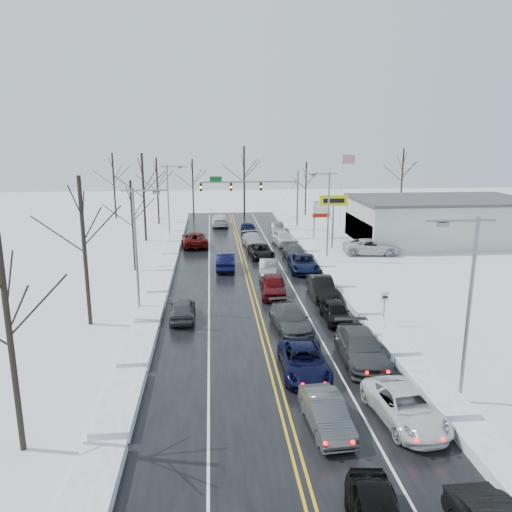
{
  "coord_description": "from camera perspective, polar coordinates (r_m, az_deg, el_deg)",
  "views": [
    {
      "loc": [
        -3.18,
        -38.67,
        12.4
      ],
      "look_at": [
        0.53,
        2.34,
        2.5
      ],
      "focal_mm": 35.0,
      "sensor_mm": 36.0,
      "label": 1
    }
  ],
  "objects": [
    {
      "name": "tires_plus_sign",
      "position": [
        56.83,
        8.86,
        5.87
      ],
      "size": [
        3.2,
        0.34,
        6.0
      ],
      "color": "slate",
      "rests_on": "ground"
    },
    {
      "name": "queued_car_10",
      "position": [
        24.39,
        16.56,
        -17.65
      ],
      "size": [
        2.92,
        5.36,
        1.43
      ],
      "primitive_type": "imported",
      "rotation": [
        0.0,
        0.0,
        0.11
      ],
      "color": "white",
      "rests_on": "ground"
    },
    {
      "name": "queued_car_8",
      "position": [
        65.06,
        -0.82,
        2.53
      ],
      "size": [
        2.13,
        4.47,
        1.47
      ],
      "primitive_type": "imported",
      "rotation": [
        0.0,
        0.0,
        0.09
      ],
      "color": "black",
      "rests_on": "ground"
    },
    {
      "name": "flagpole",
      "position": [
        71.37,
        9.86,
        8.12
      ],
      "size": [
        1.87,
        1.2,
        10.0
      ],
      "color": "silver",
      "rests_on": "ground"
    },
    {
      "name": "queued_car_14",
      "position": [
        47.38,
        5.41,
        -1.71
      ],
      "size": [
        2.9,
        5.7,
        1.54
      ],
      "primitive_type": "imported",
      "rotation": [
        0.0,
        0.0,
        -0.06
      ],
      "color": "black",
      "rests_on": "ground"
    },
    {
      "name": "oncoming_car_1",
      "position": [
        58.24,
        -7.02,
        1.12
      ],
      "size": [
        3.31,
        6.23,
        1.67
      ],
      "primitive_type": "imported",
      "rotation": [
        0.0,
        0.0,
        3.23
      ],
      "color": "#520B0B",
      "rests_on": "ground"
    },
    {
      "name": "oncoming_car_3",
      "position": [
        35.43,
        -8.36,
        -7.11
      ],
      "size": [
        1.78,
        4.32,
        1.47
      ],
      "primitive_type": "imported",
      "rotation": [
        0.0,
        0.0,
        3.15
      ],
      "color": "#404245",
      "rests_on": "ground"
    },
    {
      "name": "snow_bank_left",
      "position": [
        42.74,
        -10.89,
        -3.6
      ],
      "size": [
        1.71,
        72.0,
        0.53
      ],
      "primitive_type": "cube",
      "color": "white",
      "rests_on": "ground"
    },
    {
      "name": "queued_car_3",
      "position": [
        33.24,
        3.95,
        -8.41
      ],
      "size": [
        2.6,
        5.38,
        1.51
      ],
      "primitive_type": "imported",
      "rotation": [
        0.0,
        0.0,
        0.1
      ],
      "color": "#3B3D3F",
      "rests_on": "ground"
    },
    {
      "name": "tree_far_e",
      "position": [
        85.7,
        16.42,
        9.59
      ],
      "size": [
        4.2,
        4.2,
        10.5
      ],
      "color": "#2D231C",
      "rests_on": "ground"
    },
    {
      "name": "tree_left_b",
      "position": [
        34.14,
        -19.24,
        3.64
      ],
      "size": [
        4.0,
        4.0,
        10.0
      ],
      "color": "#2D231C",
      "rests_on": "ground"
    },
    {
      "name": "queued_car_6",
      "position": [
        52.39,
        0.58,
        -0.17
      ],
      "size": [
        2.62,
        5.14,
        1.39
      ],
      "primitive_type": "imported",
      "rotation": [
        0.0,
        0.0,
        0.06
      ],
      "color": "black",
      "rests_on": "ground"
    },
    {
      "name": "streetlight_se",
      "position": [
        24.68,
        22.88,
        -4.27
      ],
      "size": [
        3.2,
        0.25,
        9.0
      ],
      "color": "slate",
      "rests_on": "ground"
    },
    {
      "name": "tree_far_d",
      "position": [
        80.87,
        5.74,
        8.87
      ],
      "size": [
        3.4,
        3.4,
        8.5
      ],
      "color": "#2D231C",
      "rests_on": "ground"
    },
    {
      "name": "parked_car_1",
      "position": [
        60.63,
        14.43,
        1.29
      ],
      "size": [
        2.71,
        5.89,
        1.67
      ],
      "primitive_type": "imported",
      "rotation": [
        0.0,
        0.0,
        0.07
      ],
      "color": "#383A3D",
      "rests_on": "ground"
    },
    {
      "name": "queued_car_5",
      "position": [
        45.58,
        1.36,
        -2.27
      ],
      "size": [
        2.04,
        4.56,
        1.45
      ],
      "primitive_type": "imported",
      "rotation": [
        0.0,
        0.0,
        -0.12
      ],
      "color": "#45484B",
      "rests_on": "ground"
    },
    {
      "name": "streetlight_ne",
      "position": [
        50.5,
        8.06,
        5.32
      ],
      "size": [
        3.2,
        0.25,
        9.0
      ],
      "color": "slate",
      "rests_on": "ground"
    },
    {
      "name": "tree_left_c",
      "position": [
        47.68,
        -14.01,
        5.33
      ],
      "size": [
        3.4,
        3.4,
        8.5
      ],
      "color": "#2D231C",
      "rests_on": "ground"
    },
    {
      "name": "speed_limit_sign",
      "position": [
        34.43,
        14.48,
        -5.15
      ],
      "size": [
        0.55,
        0.09,
        2.35
      ],
      "color": "slate",
      "rests_on": "ground"
    },
    {
      "name": "queued_car_7",
      "position": [
        57.63,
        -0.32,
        1.09
      ],
      "size": [
        2.68,
        5.39,
        1.5
      ],
      "primitive_type": "imported",
      "rotation": [
        0.0,
        0.0,
        0.11
      ],
      "color": "#A7A9AF",
      "rests_on": "ground"
    },
    {
      "name": "dealership_building",
      "position": [
        63.59,
        20.24,
        3.87
      ],
      "size": [
        20.4,
        12.4,
        5.3
      ],
      "color": "beige",
      "rests_on": "ground"
    },
    {
      "name": "tree_left_a",
      "position": [
        21.14,
        -26.71,
        -4.78
      ],
      "size": [
        3.6,
        3.6,
        9.0
      ],
      "color": "#2D231C",
      "rests_on": "ground"
    },
    {
      "name": "queued_car_13",
      "position": [
        39.94,
        7.45,
        -4.69
      ],
      "size": [
        1.85,
        4.96,
        1.62
      ],
      "primitive_type": "imported",
      "rotation": [
        0.0,
        0.0,
        -0.03
      ],
      "color": "black",
      "rests_on": "ground"
    },
    {
      "name": "snow_bank_right",
      "position": [
        43.86,
        9.3,
        -3.09
      ],
      "size": [
        1.71,
        72.0,
        0.53
      ],
      "primitive_type": "cube",
      "color": "white",
      "rests_on": "ground"
    },
    {
      "name": "streetlight_sw",
      "position": [
        35.75,
        -13.29,
        1.72
      ],
      "size": [
        3.2,
        0.25,
        9.0
      ],
      "color": "slate",
      "rests_on": "ground"
    },
    {
      "name": "queued_car_12",
      "position": [
        35.03,
        9.04,
        -7.39
      ],
      "size": [
        1.69,
        4.18,
        1.42
      ],
      "primitive_type": "imported",
      "rotation": [
        0.0,
        0.0,
        -0.0
      ],
      "color": "black",
      "rests_on": "ground"
    },
    {
      "name": "queued_car_15",
      "position": [
        51.69,
        4.48,
        -0.4
      ],
      "size": [
        2.34,
        5.2,
        1.48
      ],
      "primitive_type": "imported",
      "rotation": [
        0.0,
        0.0,
        0.05
      ],
      "color": "#434649",
      "rests_on": "ground"
    },
    {
      "name": "queued_car_11",
      "position": [
        29.44,
        11.85,
        -11.69
      ],
      "size": [
        2.62,
        5.84,
        1.66
      ],
      "primitive_type": "imported",
      "rotation": [
        0.0,
        0.0,
        -0.05
      ],
      "color": "#393C3E",
      "rests_on": "ground"
    },
    {
      "name": "queued_car_4",
      "position": [
        40.06,
        1.98,
        -4.52
      ],
      "size": [
        2.34,
        4.97,
        1.64
      ],
      "primitive_type": "imported",
      "rotation": [
        0.0,
        0.0,
        -0.08
      ],
      "color": "#4C0A0E",
      "rests_on": "ground"
    },
    {
      "name": "oncoming_car_0",
      "position": [
        47.9,
        -3.46,
        -1.51
      ],
      "size": [
        1.96,
        5.01,
        1.63
      ],
      "primitive_type": "imported",
      "rotation": [
        0.0,
        0.0,
        3.09
      ],
      "color": "black",
      "rests_on": "ground"
    },
    {
      "name": "traffic_signal_mast",
      "position": [
        67.34,
        0.52,
        7.62
      ],
      "size": [
        13.28,
        0.39,
        8.0
      ],
      "color": "slate",
      "rests_on": "ground"
    },
    {
      "name": "streetlight_nw",
      "position": [
        63.27,
        -9.84,
        6.89
      ],
      "size": [
        3.2,
        0.25,
        9.0
      ],
      "color": "slate",
      "rests_on": "ground"
    },
    {
      "name": "queued_car_2",
      "position": [
        27.62,
        5.48,
        -13.22
      ],
      "size": [
        2.54,
        5.28,
        1.45
      ],
      "primitive_type": "imported",
      "rotation": [
        0.0,
        0.0,
        -0.03
      ],
      "color": "black",
      "rests_on": "ground"
    },
    {
      "name": "queued_car_1",
      "position": [
        23.23,
        7.98,
        -18.88
      ],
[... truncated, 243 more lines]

